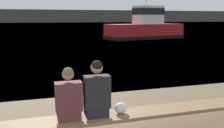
% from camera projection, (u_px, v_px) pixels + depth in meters
% --- Properties ---
extents(water_surface, '(240.00, 240.00, 0.00)m').
position_uv_depth(water_surface, '(37.00, 23.00, 119.91)').
color(water_surface, '#426B8E').
rests_on(water_surface, ground).
extents(far_shoreline, '(600.00, 12.00, 6.22)m').
position_uv_depth(far_shoreline, '(37.00, 16.00, 125.78)').
color(far_shoreline, '#4C4C42').
rests_on(far_shoreline, ground).
extents(bench_main, '(8.55, 0.52, 0.46)m').
position_uv_depth(bench_main, '(74.00, 123.00, 4.31)').
color(bench_main, brown).
rests_on(bench_main, ground).
extents(person_left, '(0.45, 0.37, 0.92)m').
position_uv_depth(person_left, '(69.00, 98.00, 4.20)').
color(person_left, '#56282D').
rests_on(person_left, bench_main).
extents(person_right, '(0.45, 0.37, 1.01)m').
position_uv_depth(person_right, '(97.00, 92.00, 4.33)').
color(person_right, black).
rests_on(person_right, bench_main).
extents(shopping_bag, '(0.23, 0.17, 0.20)m').
position_uv_depth(shopping_bag, '(121.00, 108.00, 4.53)').
color(shopping_bag, white).
rests_on(shopping_bag, bench_main).
extents(tugboat_red, '(8.94, 4.70, 6.73)m').
position_uv_depth(tugboat_red, '(145.00, 28.00, 26.59)').
color(tugboat_red, '#A81919').
rests_on(tugboat_red, water_surface).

